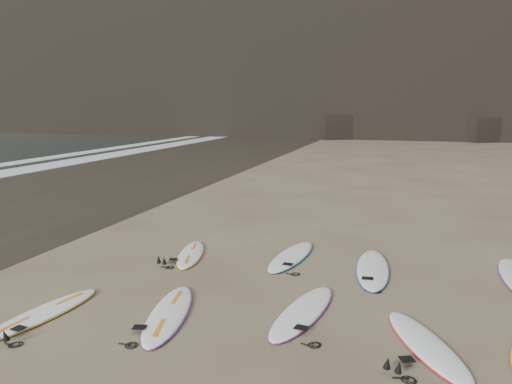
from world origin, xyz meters
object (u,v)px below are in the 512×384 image
surfboard_1 (169,313)px  surfboard_7 (373,268)px  surfboard_6 (291,256)px  surfboard_5 (191,254)px  surfboard_2 (303,311)px  surfboard_3 (426,344)px  surfboard_0 (43,313)px

surfboard_1 → surfboard_7: surfboard_7 is taller
surfboard_1 → surfboard_6: bearing=58.2°
surfboard_5 → surfboard_2: bearing=-53.5°
surfboard_2 → surfboard_7: size_ratio=0.92×
surfboard_1 → surfboard_2: (2.16, 0.73, 0.00)m
surfboard_3 → surfboard_5: size_ratio=1.07×
surfboard_0 → surfboard_7: 6.55m
surfboard_1 → surfboard_6: surfboard_6 is taller
surfboard_0 → surfboard_2: surfboard_2 is taller
surfboard_2 → surfboard_1: bearing=-152.2°
surfboard_3 → surfboard_5: bearing=124.0°
surfboard_0 → surfboard_5: surfboard_0 is taller
surfboard_1 → surfboard_2: same height
surfboard_1 → surfboard_0: bearing=-177.2°
surfboard_3 → surfboard_6: 4.67m
surfboard_3 → surfboard_6: surfboard_6 is taller
surfboard_6 → surfboard_7: surfboard_7 is taller
surfboard_1 → surfboard_2: 2.28m
surfboard_2 → surfboard_7: (0.99, 2.65, 0.00)m
surfboard_2 → surfboard_7: bearing=78.5°
surfboard_0 → surfboard_7: bearing=45.4°
surfboard_0 → surfboard_7: size_ratio=0.87×
surfboard_5 → surfboard_6: bearing=-2.8°
surfboard_5 → surfboard_6: (2.32, 0.51, 0.01)m
surfboard_1 → surfboard_3: (4.14, 0.08, -0.00)m
surfboard_3 → surfboard_7: surfboard_7 is taller
surfboard_3 → surfboard_6: (-2.86, 3.69, 0.00)m
surfboard_3 → surfboard_2: bearing=137.4°
surfboard_2 → surfboard_3: 2.08m
surfboard_0 → surfboard_6: 5.49m
surfboard_0 → surfboard_3: (6.20, 0.67, -0.00)m
surfboard_1 → surfboard_2: bearing=5.6°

